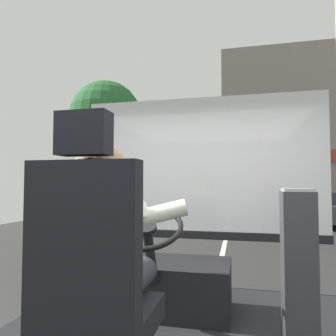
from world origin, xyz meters
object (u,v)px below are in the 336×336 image
Objects in this scene: steering_console at (162,283)px; bus_driver at (105,243)px; driver_seat at (94,291)px; fare_box at (299,266)px.

bus_driver is at bearing -90.00° from steering_console.
driver_seat reaches higher than bus_driver.
driver_seat is at bearing -90.00° from bus_driver.
driver_seat is at bearing -136.77° from fare_box.
steering_console is (0.00, 1.13, -0.54)m from bus_driver.
driver_seat is at bearing -90.00° from steering_console.
driver_seat is 1.33× the size of fare_box.
bus_driver is 0.75× the size of fare_box.
fare_box is (1.00, 0.83, -0.26)m from bus_driver.
driver_seat is 1.29m from steering_console.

